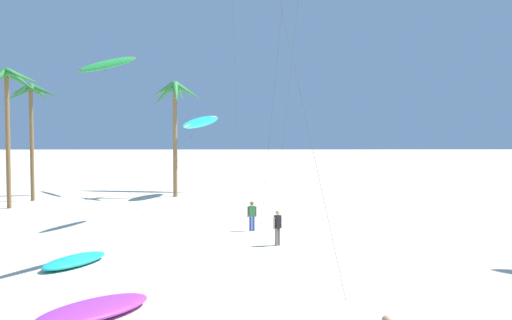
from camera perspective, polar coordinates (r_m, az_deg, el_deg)
name	(u,v)px	position (r m, az deg, el deg)	size (l,w,h in m)	color
palm_tree_1	(31,101)	(48.51, -20.70, 5.27)	(4.06, 4.01, 8.99)	brown
palm_tree_2	(7,87)	(44.58, -22.72, 6.41)	(4.64, 4.80, 9.72)	brown
palm_tree_3	(174,103)	(48.62, -7.81, 5.39)	(4.50, 4.38, 9.36)	olive
flying_kite_1	(201,122)	(48.87, -5.28, 3.65)	(5.44, 12.18, 6.93)	#19B2B7
flying_kite_7	(107,64)	(52.28, -14.04, 8.86)	(4.98, 8.20, 12.01)	green
grounded_kite_1	(94,309)	(18.77, -15.25, -13.60)	(3.80, 4.16, 0.37)	purple
grounded_kite_2	(75,260)	(25.53, -16.95, -9.17)	(2.63, 3.67, 0.38)	#19B2B7
person_near_left	(252,215)	(32.29, -0.39, -5.25)	(0.50, 0.25, 1.60)	#284CA3
person_mid_field	(278,226)	(28.30, 2.08, -6.34)	(0.42, 0.35, 1.68)	slate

